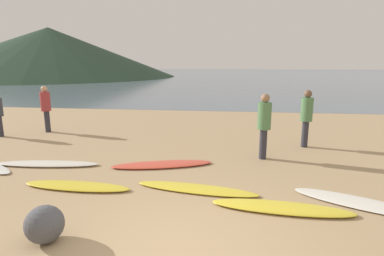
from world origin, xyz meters
TOP-DOWN VIEW (x-y plane):
  - ground_plane at (0.00, 10.00)m, footprint 120.00×120.00m
  - ocean_water at (0.00, 62.49)m, footprint 140.00×100.00m
  - headland_hill at (-30.96, 48.32)m, footprint 43.69×43.69m
  - surfboard_1 at (-3.82, 3.22)m, footprint 2.64×0.73m
  - surfboard_2 at (-2.38, 1.96)m, footprint 2.30×0.58m
  - surfboard_3 at (-0.94, 3.53)m, footprint 2.57×1.25m
  - surfboard_4 at (0.08, 2.14)m, footprint 2.56×0.84m
  - surfboard_5 at (1.66, 1.49)m, footprint 2.49×0.72m
  - surfboard_6 at (3.12, 1.89)m, footprint 2.38×1.54m
  - person_1 at (1.61, 4.46)m, footprint 0.35×0.35m
  - person_2 at (2.99, 5.82)m, footprint 0.35×0.35m
  - person_3 at (-5.99, 6.77)m, footprint 0.35×0.35m
  - beach_rock_near at (-1.88, 0.07)m, footprint 0.55×0.55m

SIDE VIEW (x-z plane):
  - ground_plane at x=0.00m, z-range -0.20..0.00m
  - ocean_water at x=0.00m, z-range 0.00..0.00m
  - surfboard_6 at x=3.12m, z-range 0.00..0.06m
  - surfboard_4 at x=0.08m, z-range 0.00..0.07m
  - surfboard_3 at x=-0.94m, z-range 0.00..0.08m
  - surfboard_1 at x=-3.82m, z-range 0.00..0.09m
  - surfboard_2 at x=-2.38m, z-range 0.00..0.09m
  - surfboard_5 at x=1.66m, z-range 0.00..0.09m
  - beach_rock_near at x=-1.88m, z-range 0.00..0.55m
  - person_3 at x=-5.99m, z-range 0.15..1.86m
  - person_2 at x=2.99m, z-range 0.16..1.90m
  - person_1 at x=1.61m, z-range 0.16..1.90m
  - headland_hill at x=-30.96m, z-range 0.00..8.44m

